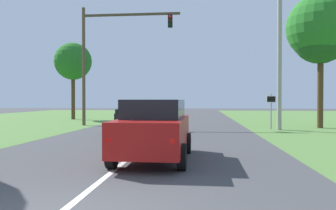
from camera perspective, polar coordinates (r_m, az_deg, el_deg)
The scene contains 9 objects.
ground_plane at distance 15.66m, azimuth -2.87°, elevation -6.06°, with size 120.00×120.00×0.00m, color #424244.
red_suv_near at distance 10.50m, azimuth -2.31°, elevation -3.96°, with size 2.19×4.63×1.90m.
pickup_truck_lead at distance 17.89m, azimuth -4.45°, elevation -2.10°, with size 2.52×5.27×1.86m.
traffic_light at distance 25.30m, azimuth -10.52°, elevation 9.51°, with size 7.32×0.40×8.75m.
keep_moving_sign at distance 22.46m, azimuth 17.27°, elevation -0.23°, with size 0.60×0.09×2.29m.
oak_tree_right at distance 25.15m, azimuth 24.75°, elevation 11.97°, with size 4.52×4.52×9.06m.
utility_pole_right at distance 22.18m, azimuth 18.57°, elevation 8.08°, with size 0.28×0.28×9.38m, color #9E998E.
extra_tree_1 at distance 33.89m, azimuth -15.98°, elevation 7.15°, with size 3.60×3.60×7.46m.
extra_tree_2 at distance 24.94m, azimuth 24.68°, elevation 10.54°, with size 3.67×3.67×8.00m.
Camera 1 is at (2.33, -4.68, 1.88)m, focal length 35.55 mm.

